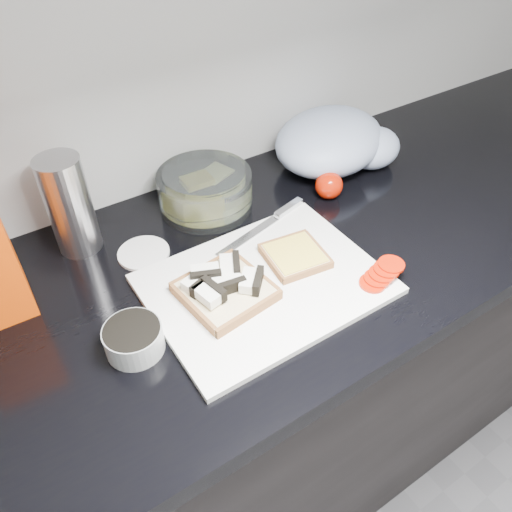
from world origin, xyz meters
The scene contains 13 objects.
base_cabinet centered at (0.00, 1.20, 0.43)m, with size 3.50×0.60×0.86m, color black.
countertop centered at (0.00, 1.20, 0.88)m, with size 3.50×0.64×0.04m, color black.
cutting_board centered at (0.02, 1.12, 0.91)m, with size 0.40×0.30×0.01m, color white.
bread_left centered at (-0.06, 1.13, 0.93)m, with size 0.16×0.16×0.04m.
bread_right centered at (0.10, 1.14, 0.92)m, with size 0.12×0.12×0.02m.
tomato_slices centered at (0.19, 1.01, 0.92)m, with size 0.11×0.06×0.02m.
knife centered at (0.13, 1.25, 0.92)m, with size 0.24×0.07×0.01m.
seed_tub centered at (-0.23, 1.12, 0.93)m, with size 0.09×0.09×0.05m.
tub_lid centered at (-0.13, 1.31, 0.90)m, with size 0.10×0.10×0.01m, color white.
glass_bowl centered at (0.05, 1.38, 0.94)m, with size 0.19×0.19×0.08m.
steel_canister centered at (-0.22, 1.40, 1.00)m, with size 0.08×0.08×0.19m, color #AAAAAE.
grocery_bag centered at (0.38, 1.37, 0.96)m, with size 0.34×0.30×0.12m.
whole_tomatoes centered at (0.28, 1.27, 0.93)m, with size 0.06×0.06×0.06m.
Camera 1 is at (-0.33, 0.61, 1.53)m, focal length 35.00 mm.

